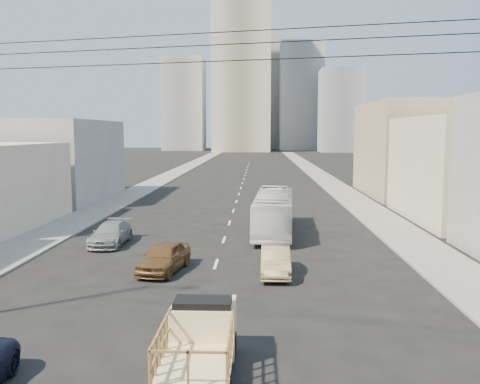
# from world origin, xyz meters

# --- Properties ---
(sidewalk_left) EXTENTS (3.50, 180.00, 0.12)m
(sidewalk_left) POSITION_xyz_m (-11.75, 70.00, 0.06)
(sidewalk_left) COLOR gray
(sidewalk_left) RESTS_ON ground
(sidewalk_right) EXTENTS (3.50, 180.00, 0.12)m
(sidewalk_right) POSITION_xyz_m (11.75, 70.00, 0.06)
(sidewalk_right) COLOR gray
(sidewalk_right) RESTS_ON ground
(lane_dashes) EXTENTS (0.15, 104.00, 0.01)m
(lane_dashes) POSITION_xyz_m (0.00, 53.00, 0.01)
(lane_dashes) COLOR silver
(lane_dashes) RESTS_ON ground
(flatbed_pickup) EXTENTS (1.95, 4.41, 1.90)m
(flatbed_pickup) POSITION_xyz_m (0.57, 1.96, 1.09)
(flatbed_pickup) COLOR beige
(flatbed_pickup) RESTS_ON ground
(city_bus) EXTENTS (3.07, 10.55, 2.90)m
(city_bus) POSITION_xyz_m (3.24, 22.44, 1.45)
(city_bus) COLOR silver
(city_bus) RESTS_ON ground
(sedan_brown) EXTENTS (2.43, 4.43, 1.43)m
(sedan_brown) POSITION_xyz_m (-2.43, 12.54, 0.71)
(sedan_brown) COLOR brown
(sedan_brown) RESTS_ON ground
(sedan_tan) EXTENTS (1.44, 3.99, 1.31)m
(sedan_tan) POSITION_xyz_m (3.04, 12.18, 0.65)
(sedan_tan) COLOR #928055
(sedan_tan) RESTS_ON ground
(sedan_grey) EXTENTS (1.87, 4.59, 1.33)m
(sedan_grey) POSITION_xyz_m (-6.81, 18.40, 0.67)
(sedan_grey) COLOR gray
(sedan_grey) RESTS_ON ground
(overhead_wires) EXTENTS (23.01, 5.02, 0.72)m
(overhead_wires) POSITION_xyz_m (0.00, 1.50, 8.97)
(overhead_wires) COLOR black
(overhead_wires) RESTS_ON ground
(bldg_right_far) EXTENTS (12.00, 16.00, 10.00)m
(bldg_right_far) POSITION_xyz_m (20.00, 44.00, 5.00)
(bldg_right_far) COLOR gray
(bldg_right_far) RESTS_ON ground
(bldg_left_far) EXTENTS (12.00, 16.00, 8.00)m
(bldg_left_far) POSITION_xyz_m (-19.50, 39.00, 4.00)
(bldg_left_far) COLOR gray
(bldg_left_far) RESTS_ON ground
(high_rise_tower) EXTENTS (20.00, 20.00, 60.00)m
(high_rise_tower) POSITION_xyz_m (-4.00, 170.00, 30.00)
(high_rise_tower) COLOR gray
(high_rise_tower) RESTS_ON ground
(midrise_ne) EXTENTS (16.00, 16.00, 40.00)m
(midrise_ne) POSITION_xyz_m (18.00, 185.00, 20.00)
(midrise_ne) COLOR gray
(midrise_ne) RESTS_ON ground
(midrise_nw) EXTENTS (15.00, 15.00, 34.00)m
(midrise_nw) POSITION_xyz_m (-26.00, 180.00, 17.00)
(midrise_nw) COLOR gray
(midrise_nw) RESTS_ON ground
(midrise_back) EXTENTS (18.00, 18.00, 44.00)m
(midrise_back) POSITION_xyz_m (6.00, 200.00, 22.00)
(midrise_back) COLOR gray
(midrise_back) RESTS_ON ground
(midrise_east) EXTENTS (14.00, 14.00, 28.00)m
(midrise_east) POSITION_xyz_m (30.00, 165.00, 14.00)
(midrise_east) COLOR gray
(midrise_east) RESTS_ON ground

